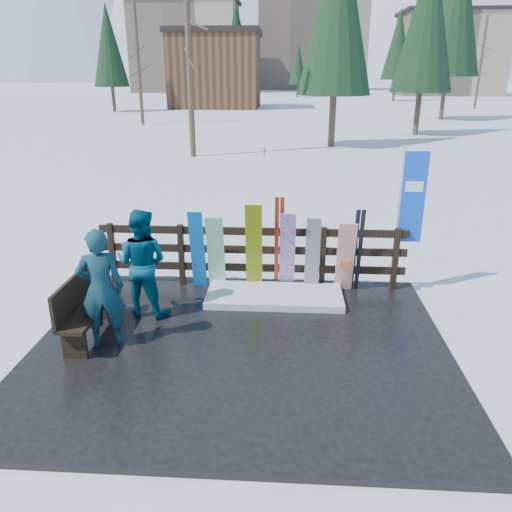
# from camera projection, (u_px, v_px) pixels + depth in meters

# --- Properties ---
(ground) EXTENTS (700.00, 700.00, 0.00)m
(ground) POSITION_uv_depth(u_px,v_px,m) (241.00, 350.00, 7.30)
(ground) COLOR white
(ground) RESTS_ON ground
(deck) EXTENTS (6.00, 5.00, 0.08)m
(deck) POSITION_uv_depth(u_px,v_px,m) (241.00, 347.00, 7.29)
(deck) COLOR black
(deck) RESTS_ON ground
(fence) EXTENTS (5.60, 0.10, 1.15)m
(fence) POSITION_uv_depth(u_px,v_px,m) (251.00, 252.00, 9.11)
(fence) COLOR black
(fence) RESTS_ON deck
(snow_patch) EXTENTS (2.36, 1.00, 0.12)m
(snow_patch) POSITION_uv_depth(u_px,v_px,m) (274.00, 296.00, 8.72)
(snow_patch) COLOR white
(snow_patch) RESTS_ON deck
(bench) EXTENTS (0.41, 1.50, 0.97)m
(bench) POSITION_uv_depth(u_px,v_px,m) (84.00, 305.00, 7.33)
(bench) COLOR black
(bench) RESTS_ON deck
(snowboard_0) EXTENTS (0.26, 0.32, 1.50)m
(snowboard_0) POSITION_uv_depth(u_px,v_px,m) (198.00, 250.00, 8.93)
(snowboard_0) COLOR blue
(snowboard_0) RESTS_ON deck
(snowboard_1) EXTENTS (0.31, 0.33, 1.40)m
(snowboard_1) POSITION_uv_depth(u_px,v_px,m) (216.00, 253.00, 8.92)
(snowboard_1) COLOR white
(snowboard_1) RESTS_ON deck
(snowboard_2) EXTENTS (0.30, 0.29, 1.63)m
(snowboard_2) POSITION_uv_depth(u_px,v_px,m) (254.00, 248.00, 8.84)
(snowboard_2) COLOR #C8EB01
(snowboard_2) RESTS_ON deck
(snowboard_3) EXTENTS (0.27, 0.45, 1.51)m
(snowboard_3) POSITION_uv_depth(u_px,v_px,m) (287.00, 252.00, 8.83)
(snowboard_3) COLOR white
(snowboard_3) RESTS_ON deck
(snowboard_4) EXTENTS (0.26, 0.21, 1.40)m
(snowboard_4) POSITION_uv_depth(u_px,v_px,m) (312.00, 255.00, 8.82)
(snowboard_4) COLOR black
(snowboard_4) RESTS_ON deck
(snowboard_5) EXTENTS (0.32, 0.33, 1.34)m
(snowboard_5) POSITION_uv_depth(u_px,v_px,m) (345.00, 258.00, 8.80)
(snowboard_5) COLOR white
(snowboard_5) RESTS_ON deck
(ski_pair_a) EXTENTS (0.16, 0.30, 1.76)m
(ski_pair_a) POSITION_uv_depth(u_px,v_px,m) (279.00, 244.00, 8.86)
(ski_pair_a) COLOR #9A2912
(ski_pair_a) RESTS_ON deck
(ski_pair_b) EXTENTS (0.17, 0.31, 1.56)m
(ski_pair_b) POSITION_uv_depth(u_px,v_px,m) (357.00, 250.00, 8.81)
(ski_pair_b) COLOR black
(ski_pair_b) RESTS_ON deck
(rental_flag) EXTENTS (0.45, 0.04, 2.60)m
(rental_flag) POSITION_uv_depth(u_px,v_px,m) (409.00, 203.00, 8.66)
(rental_flag) COLOR silver
(rental_flag) RESTS_ON deck
(person_front) EXTENTS (0.74, 0.60, 1.77)m
(person_front) POSITION_uv_depth(u_px,v_px,m) (101.00, 289.00, 6.98)
(person_front) COLOR #195657
(person_front) RESTS_ON deck
(person_back) EXTENTS (0.96, 0.80, 1.77)m
(person_back) POSITION_uv_depth(u_px,v_px,m) (142.00, 263.00, 7.94)
(person_back) COLOR #054A65
(person_back) RESTS_ON deck
(resort_buildings) EXTENTS (73.00, 87.60, 22.60)m
(resort_buildings) POSITION_uv_depth(u_px,v_px,m) (292.00, 45.00, 112.03)
(resort_buildings) COLOR tan
(resort_buildings) RESTS_ON ground
(trees) EXTENTS (41.96, 68.65, 14.36)m
(trees) POSITION_uv_depth(u_px,v_px,m) (340.00, 51.00, 49.79)
(trees) COLOR #382B1E
(trees) RESTS_ON ground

